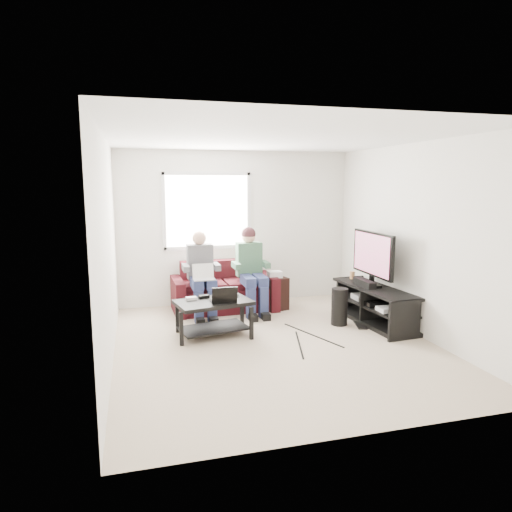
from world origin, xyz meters
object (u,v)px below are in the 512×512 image
at_px(subwoofer, 340,307).
at_px(end_table, 275,292).
at_px(sofa, 224,292).
at_px(coffee_table, 213,310).
at_px(tv_stand, 374,307).
at_px(tv, 373,255).

bearing_deg(subwoofer, end_table, 122.01).
bearing_deg(sofa, coffee_table, -106.98).
distance_m(tv_stand, tv, 0.77).
relative_size(tv_stand, subwoofer, 3.06).
relative_size(subwoofer, end_table, 0.86).
relative_size(tv_stand, end_table, 2.64).
bearing_deg(sofa, subwoofer, -40.67).
distance_m(coffee_table, end_table, 1.62).
xyz_separation_m(sofa, tv, (2.01, -1.22, 0.71)).
relative_size(tv_stand, tv, 1.52).
bearing_deg(end_table, tv, -40.05).
relative_size(sofa, subwoofer, 3.08).
height_order(tv_stand, end_table, end_table).
height_order(sofa, tv, tv).
xyz_separation_m(coffee_table, subwoofer, (1.87, 0.01, -0.09)).
bearing_deg(tv, end_table, 139.95).
height_order(tv_stand, subwoofer, subwoofer).
xyz_separation_m(tv, end_table, (-1.20, 1.01, -0.72)).
xyz_separation_m(tv_stand, subwoofer, (-0.54, 0.05, 0.03)).
distance_m(sofa, coffee_table, 1.34).
relative_size(tv, end_table, 1.74).
xyz_separation_m(tv_stand, end_table, (-1.20, 1.11, 0.04)).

